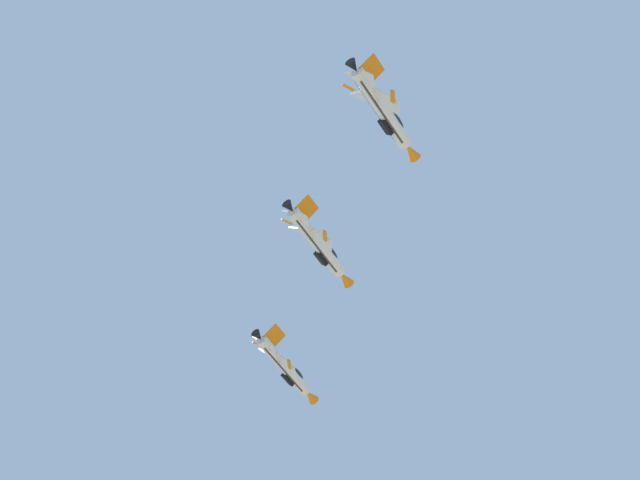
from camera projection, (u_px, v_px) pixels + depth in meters
name	position (u px, v px, depth m)	size (l,w,h in m)	color
fighter_jet_lead	(285.00, 367.00, 168.93)	(9.43, 14.67, 8.05)	white
fighter_jet_left_wing	(318.00, 244.00, 154.52)	(9.53, 14.67, 7.85)	white
fighter_jet_right_wing	(383.00, 110.00, 140.57)	(9.46, 14.67, 7.98)	white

